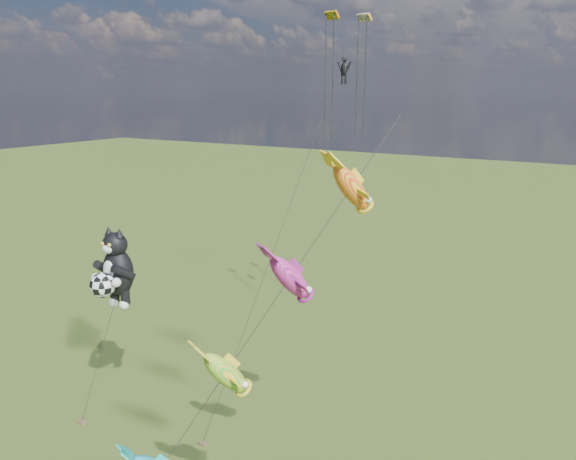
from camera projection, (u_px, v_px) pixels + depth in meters
The scene contains 3 objects.
cat_kite_rig at pixel (114, 270), 33.17m from camera, with size 2.41×4.09×11.75m.
fish_windsock_rig at pixel (258, 326), 22.35m from camera, with size 7.74×14.07×18.56m.
parafoil_rig at pixel (342, 71), 38.38m from camera, with size 2.37×17.50×25.55m.
Camera 1 is at (30.74, -16.43, 19.57)m, focal length 35.00 mm.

